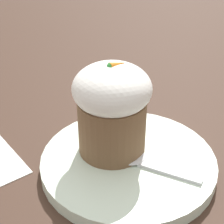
{
  "coord_description": "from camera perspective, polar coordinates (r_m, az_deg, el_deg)",
  "views": [
    {
      "loc": [
        -0.2,
        -0.28,
        0.29
      ],
      "look_at": [
        -0.01,
        0.02,
        0.07
      ],
      "focal_mm": 60.0,
      "sensor_mm": 36.0,
      "label": 1
    }
  ],
  "objects": [
    {
      "name": "carrot_cake",
      "position": [
        0.42,
        0.0,
        0.74
      ],
      "size": [
        0.09,
        0.09,
        0.11
      ],
      "color": "brown",
      "rests_on": "dessert_plate"
    },
    {
      "name": "ground_plane",
      "position": [
        0.45,
        2.45,
        -8.52
      ],
      "size": [
        4.0,
        4.0,
        0.0
      ],
      "primitive_type": "plane",
      "color": "#3D281E"
    },
    {
      "name": "spoon",
      "position": [
        0.43,
        3.84,
        -7.5
      ],
      "size": [
        0.08,
        0.1,
        0.01
      ],
      "color": "silver",
      "rests_on": "dessert_plate"
    },
    {
      "name": "dessert_plate",
      "position": [
        0.44,
        2.48,
        -7.76
      ],
      "size": [
        0.2,
        0.2,
        0.02
      ],
      "color": "silver",
      "rests_on": "ground_plane"
    }
  ]
}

